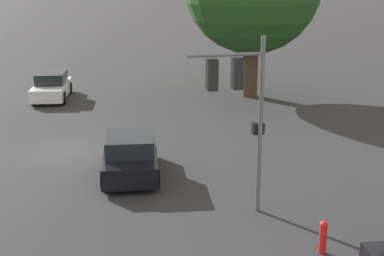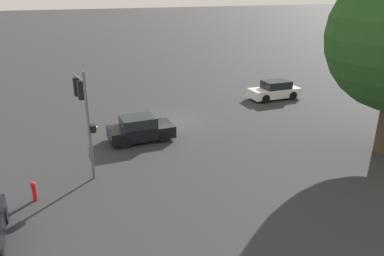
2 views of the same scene
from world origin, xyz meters
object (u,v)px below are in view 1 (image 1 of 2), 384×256
crossing_car_0 (130,156)px  crossing_car_1 (52,87)px  fire_hydrant (323,236)px  traffic_signal (238,94)px

crossing_car_0 → crossing_car_1: (-12.95, -4.65, 0.00)m
crossing_car_1 → fire_hydrant: 21.48m
fire_hydrant → crossing_car_1: bearing=-153.1°
crossing_car_0 → fire_hydrant: bearing=-141.1°
crossing_car_1 → fire_hydrant: crossing_car_1 is taller
traffic_signal → fire_hydrant: size_ratio=5.87×
crossing_car_0 → fire_hydrant: crossing_car_0 is taller
traffic_signal → crossing_car_1: bearing=17.4°
crossing_car_0 → crossing_car_1: crossing_car_0 is taller
crossing_car_1 → fire_hydrant: bearing=28.0°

